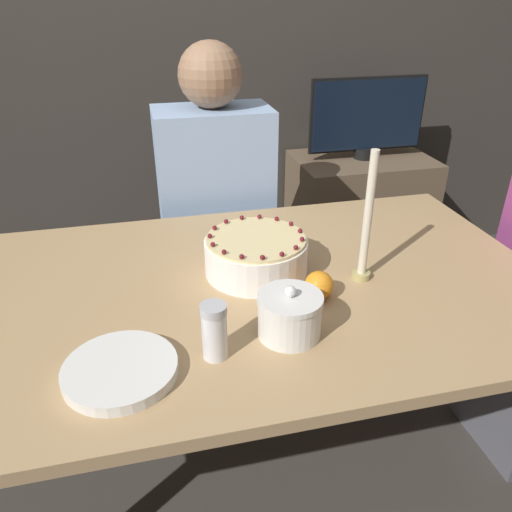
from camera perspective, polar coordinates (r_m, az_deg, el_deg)
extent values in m
plane|color=#3D3833|center=(1.74, -3.30, -24.51)|extent=(12.00, 12.00, 0.00)
cube|color=#38332D|center=(2.44, -10.90, 26.02)|extent=(8.00, 0.05, 2.60)
cube|color=tan|center=(1.24, -4.22, -4.22)|extent=(1.67, 0.90, 0.03)
cylinder|color=tan|center=(1.99, 16.74, -4.17)|extent=(0.07, 0.07, 0.70)
cylinder|color=white|center=(1.28, 0.00, 0.00)|extent=(0.26, 0.26, 0.09)
cylinder|color=beige|center=(1.26, 0.00, 1.96)|extent=(0.25, 0.25, 0.01)
sphere|color=maroon|center=(1.28, 5.06, 2.89)|extent=(0.01, 0.01, 0.01)
sphere|color=maroon|center=(1.32, 4.02, 3.72)|extent=(0.01, 0.01, 0.01)
sphere|color=maroon|center=(1.35, 2.37, 4.28)|extent=(0.01, 0.01, 0.01)
sphere|color=maroon|center=(1.36, 0.40, 4.53)|extent=(0.01, 0.01, 0.01)
sphere|color=maroon|center=(1.35, -1.64, 4.42)|extent=(0.01, 0.01, 0.01)
sphere|color=maroon|center=(1.33, -3.44, 3.97)|extent=(0.01, 0.01, 0.01)
sphere|color=maroon|center=(1.30, -4.74, 3.23)|extent=(0.01, 0.01, 0.01)
sphere|color=maroon|center=(1.26, -5.31, 2.31)|extent=(0.01, 0.01, 0.01)
sphere|color=maroon|center=(1.21, -4.96, 1.33)|extent=(0.01, 0.01, 0.01)
sphere|color=maroon|center=(1.18, -3.68, 0.48)|extent=(0.01, 0.01, 0.01)
sphere|color=maroon|center=(1.15, -1.65, -0.06)|extent=(0.01, 0.01, 0.01)
sphere|color=maroon|center=(1.15, 0.74, -0.16)|extent=(0.01, 0.01, 0.01)
sphere|color=maroon|center=(1.17, 2.97, 0.22)|extent=(0.01, 0.01, 0.01)
sphere|color=maroon|center=(1.20, 4.57, 0.97)|extent=(0.01, 0.01, 0.01)
sphere|color=maroon|center=(1.24, 5.29, 1.93)|extent=(0.01, 0.01, 0.01)
cylinder|color=white|center=(1.06, 3.84, -7.05)|extent=(0.13, 0.13, 0.08)
cylinder|color=white|center=(1.03, 3.93, -4.90)|extent=(0.14, 0.14, 0.01)
sphere|color=white|center=(1.02, 3.96, -4.05)|extent=(0.02, 0.02, 0.02)
cylinder|color=white|center=(1.00, -4.76, -8.98)|extent=(0.05, 0.05, 0.10)
cylinder|color=silver|center=(0.96, -4.90, -6.10)|extent=(0.05, 0.05, 0.02)
cylinder|color=white|center=(1.01, -15.19, -12.81)|extent=(0.22, 0.22, 0.01)
cylinder|color=white|center=(1.01, -15.24, -12.47)|extent=(0.22, 0.22, 0.01)
cylinder|color=white|center=(1.00, -15.30, -12.12)|extent=(0.22, 0.22, 0.01)
cylinder|color=tan|center=(1.30, 11.91, -2.14)|extent=(0.05, 0.05, 0.02)
cylinder|color=silver|center=(1.22, 12.68, 4.63)|extent=(0.02, 0.02, 0.32)
sphere|color=orange|center=(1.19, 7.20, -3.34)|extent=(0.07, 0.07, 0.07)
cube|color=#595960|center=(2.07, -4.14, -5.84)|extent=(0.34, 0.34, 0.45)
cube|color=#99B7E0|center=(1.83, -4.70, 7.59)|extent=(0.40, 0.24, 0.58)
sphere|color=#9E7556|center=(1.73, -5.24, 19.93)|extent=(0.21, 0.21, 0.21)
cube|color=brown|center=(2.64, 11.47, 4.17)|extent=(0.66, 0.44, 0.65)
cylinder|color=black|center=(2.52, 12.25, 11.44)|extent=(0.10, 0.10, 0.05)
cube|color=black|center=(2.48, 12.62, 15.52)|extent=(0.56, 0.02, 0.34)
cube|color=black|center=(2.47, 12.69, 15.48)|extent=(0.54, 0.03, 0.32)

